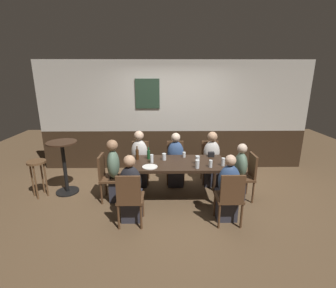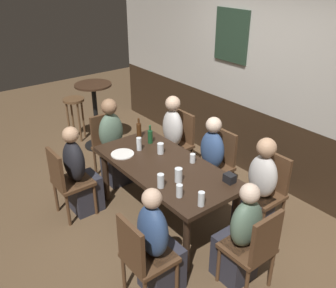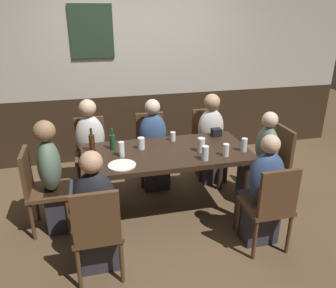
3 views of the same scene
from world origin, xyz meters
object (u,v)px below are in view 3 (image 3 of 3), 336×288
object	(u,v)px
chair_head_east	(274,160)
person_head_east	(261,165)
person_right_far	(211,144)
pint_glass_pale	(226,150)
chair_right_far	(207,139)
chair_left_far	(91,149)
chair_left_near	(97,229)
plate_white_large	(122,165)
beer_bottle_brown	(92,143)
pint_glass_amber	(173,137)
chair_mid_far	(151,144)
tumbler_short	(201,146)
person_left_near	(97,220)
person_mid_far	(154,150)
condiment_caddy	(216,132)
pint_glass_stout	(244,145)
chair_right_near	(270,204)
person_left_far	(92,155)
person_right_near	(261,198)
beer_glass_half	(205,154)
beer_bottle_green	(113,141)
highball_clear	(122,150)
person_head_west	(57,184)
chair_head_west	(40,186)
tumbler_water	(141,144)
dining_table	(166,158)

from	to	relation	value
chair_head_east	person_head_east	distance (m)	0.17
person_right_far	pint_glass_pale	xyz separation A→B (m)	(-0.21, -0.93, 0.32)
chair_right_far	chair_left_far	xyz separation A→B (m)	(-1.52, 0.00, 0.00)
chair_left_near	plate_white_large	bearing A→B (deg)	65.10
beer_bottle_brown	pint_glass_amber	bearing A→B (deg)	6.94
chair_left_far	chair_mid_far	xyz separation A→B (m)	(0.76, 0.00, 0.00)
chair_mid_far	tumbler_short	xyz separation A→B (m)	(0.35, -0.93, 0.31)
tumbler_short	chair_left_far	bearing A→B (deg)	140.10
chair_left_near	chair_mid_far	world-z (taller)	same
chair_mid_far	person_left_near	size ratio (longest dim) A/B	0.79
pint_glass_pale	beer_bottle_brown	xyz separation A→B (m)	(-1.30, 0.42, 0.04)
person_mid_far	chair_right_far	bearing A→B (deg)	12.11
pint_glass_amber	condiment_caddy	bearing A→B (deg)	2.84
chair_head_east	pint_glass_stout	bearing A→B (deg)	-159.03
chair_right_near	person_left_far	world-z (taller)	person_left_far
person_right_near	beer_glass_half	bearing A→B (deg)	140.04
chair_left_near	plate_white_large	xyz separation A→B (m)	(0.28, 0.59, 0.25)
beer_bottle_green	tumbler_short	bearing A→B (deg)	-17.74
person_right_near	beer_bottle_green	xyz separation A→B (m)	(-1.30, 0.85, 0.36)
person_left_near	chair_left_near	bearing A→B (deg)	-90.00
chair_mid_far	pint_glass_pale	xyz separation A→B (m)	(0.56, -1.09, 0.30)
chair_mid_far	person_right_near	bearing A→B (deg)	-63.07
person_left_far	pint_glass_pale	xyz separation A→B (m)	(1.32, -0.93, 0.31)
chair_left_near	condiment_caddy	bearing A→B (deg)	38.30
chair_mid_far	person_left_near	distance (m)	1.68
person_mid_far	highball_clear	bearing A→B (deg)	-123.79
pint_glass_stout	beer_bottle_green	size ratio (longest dim) A/B	0.61
beer_bottle_green	beer_bottle_brown	size ratio (longest dim) A/B	0.90
highball_clear	beer_bottle_green	world-z (taller)	beer_bottle_green
chair_right_far	plate_white_large	xyz separation A→B (m)	(-1.25, -1.07, 0.25)
chair_left_far	person_head_west	distance (m)	0.91
chair_head_west	tumbler_short	bearing A→B (deg)	-3.42
pint_glass_amber	person_left_near	bearing A→B (deg)	-133.82
highball_clear	pint_glass_amber	xyz separation A→B (m)	(0.61, 0.30, -0.02)
person_head_east	person_mid_far	xyz separation A→B (m)	(-1.12, 0.67, 0.02)
person_right_far	pint_glass_stout	world-z (taller)	person_right_far
person_head_east	beer_glass_half	distance (m)	0.92
pint_glass_pale	person_left_far	bearing A→B (deg)	144.89
chair_right_near	tumbler_water	world-z (taller)	chair_right_near
chair_right_far	person_right_near	size ratio (longest dim) A/B	0.79
chair_head_west	tumbler_short	xyz separation A→B (m)	(1.63, -0.10, 0.31)
person_right_far	person_head_west	world-z (taller)	person_head_west
chair_head_east	pint_glass_pale	distance (m)	0.83
chair_head_west	chair_right_near	world-z (taller)	same
person_head_east	chair_left_near	bearing A→B (deg)	-156.11
person_right_far	person_left_far	distance (m)	1.52
person_left_far	highball_clear	xyz separation A→B (m)	(0.30, -0.70, 0.32)
person_head_west	chair_left_near	bearing A→B (deg)	-66.71
dining_table	chair_head_west	xyz separation A→B (m)	(-1.28, 0.00, -0.16)
person_mid_far	beer_bottle_brown	xyz separation A→B (m)	(-0.75, -0.50, 0.37)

